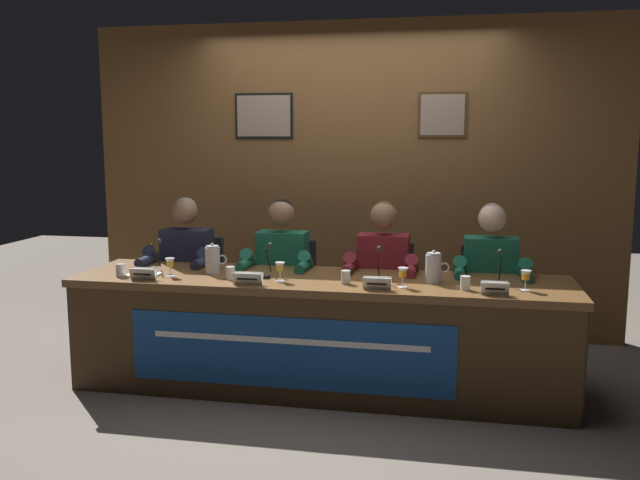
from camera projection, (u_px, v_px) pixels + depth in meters
ground_plane at (320, 386)px, 4.54m from camera, size 12.00×12.00×0.00m
wall_back_panelled at (352, 180)px, 5.70m from camera, size 4.46×0.14×2.60m
conference_table at (316, 317)px, 4.36m from camera, size 3.26×0.79×0.75m
chair_far_left at (194, 297)px, 5.25m from camera, size 0.44×0.44×0.89m
panelist_far_left at (183, 267)px, 5.01m from camera, size 0.51×0.48×1.22m
nameplate_far_left at (143, 274)px, 4.36m from camera, size 0.17×0.06×0.08m
juice_glass_far_left at (170, 264)px, 4.46m from camera, size 0.06×0.06×0.12m
water_cup_far_left at (121, 271)px, 4.46m from camera, size 0.06×0.06×0.08m
microphone_far_left at (155, 261)px, 4.61m from camera, size 0.06×0.17×0.22m
chair_center_left at (287, 301)px, 5.11m from camera, size 0.44×0.44×0.89m
panelist_center_left at (280, 271)px, 4.87m from camera, size 0.51×0.48×1.22m
nameplate_center_left at (248, 279)px, 4.21m from camera, size 0.19×0.06×0.08m
juice_glass_center_left at (280, 268)px, 4.31m from camera, size 0.06×0.06×0.12m
water_cup_center_left at (230, 274)px, 4.37m from camera, size 0.06×0.06×0.08m
microphone_center_left at (267, 266)px, 4.44m from camera, size 0.06×0.17×0.22m
chair_center_right at (384, 306)px, 4.97m from camera, size 0.44×0.44×0.89m
panelist_center_right at (382, 275)px, 4.73m from camera, size 0.51×0.48×1.22m
nameplate_center_right at (377, 283)px, 4.07m from camera, size 0.17×0.06×0.08m
juice_glass_center_right at (403, 274)px, 4.13m from camera, size 0.06×0.06×0.12m
water_cup_center_right at (346, 278)px, 4.24m from camera, size 0.06×0.06×0.08m
microphone_center_right at (378, 270)px, 4.31m from camera, size 0.06×0.17×0.22m
chair_far_right at (488, 311)px, 4.83m from camera, size 0.44×0.44×0.89m
panelist_far_right at (491, 279)px, 4.59m from camera, size 0.51×0.48×1.22m
nameplate_far_right at (495, 288)px, 3.94m from camera, size 0.16×0.06×0.08m
juice_glass_far_right at (526, 277)px, 4.05m from camera, size 0.06×0.06×0.12m
water_cup_far_right at (465, 284)px, 4.07m from camera, size 0.06×0.06×0.08m
microphone_far_right at (500, 274)px, 4.19m from camera, size 0.06×0.17×0.22m
water_pitcher_left_side at (213, 260)px, 4.54m from camera, size 0.15×0.10×0.21m
water_pitcher_right_side at (434, 268)px, 4.26m from camera, size 0.15×0.10×0.21m
document_stack_far_left at (144, 275)px, 4.50m from camera, size 0.22×0.16×0.01m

